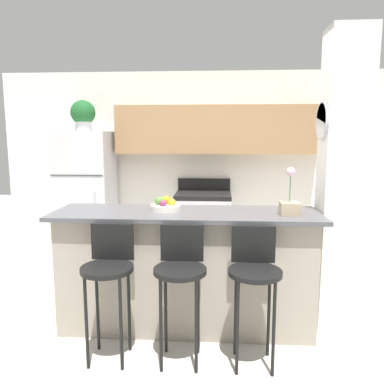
{
  "coord_description": "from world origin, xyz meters",
  "views": [
    {
      "loc": [
        0.26,
        -3.1,
        1.68
      ],
      "look_at": [
        0.0,
        0.77,
        1.09
      ],
      "focal_mm": 35.0,
      "sensor_mm": 36.0,
      "label": 1
    }
  ],
  "objects_px": {
    "stove_range": "(203,225)",
    "bar_stool_left": "(109,270)",
    "potted_plant_on_fridge": "(83,115)",
    "fruit_bowl": "(165,206)",
    "refrigerator": "(86,195)",
    "bar_stool_mid": "(181,272)",
    "orchid_vase": "(290,204)",
    "bar_stool_right": "(254,274)"
  },
  "relations": [
    {
      "from": "bar_stool_left",
      "to": "orchid_vase",
      "type": "distance_m",
      "value": 1.52
    },
    {
      "from": "refrigerator",
      "to": "fruit_bowl",
      "type": "distance_m",
      "value": 2.26
    },
    {
      "from": "bar_stool_left",
      "to": "potted_plant_on_fridge",
      "type": "bearing_deg",
      "value": 112.8
    },
    {
      "from": "refrigerator",
      "to": "stove_range",
      "type": "height_order",
      "value": "refrigerator"
    },
    {
      "from": "bar_stool_left",
      "to": "bar_stool_mid",
      "type": "xyz_separation_m",
      "value": [
        0.54,
        0.0,
        0.0
      ]
    },
    {
      "from": "bar_stool_left",
      "to": "orchid_vase",
      "type": "xyz_separation_m",
      "value": [
        1.39,
        0.43,
        0.44
      ]
    },
    {
      "from": "bar_stool_mid",
      "to": "bar_stool_right",
      "type": "bearing_deg",
      "value": 0.0
    },
    {
      "from": "stove_range",
      "to": "fruit_bowl",
      "type": "relative_size",
      "value": 4.18
    },
    {
      "from": "bar_stool_mid",
      "to": "orchid_vase",
      "type": "height_order",
      "value": "orchid_vase"
    },
    {
      "from": "potted_plant_on_fridge",
      "to": "orchid_vase",
      "type": "bearing_deg",
      "value": -38.96
    },
    {
      "from": "fruit_bowl",
      "to": "refrigerator",
      "type": "bearing_deg",
      "value": 126.58
    },
    {
      "from": "fruit_bowl",
      "to": "bar_stool_left",
      "type": "bearing_deg",
      "value": -123.3
    },
    {
      "from": "stove_range",
      "to": "potted_plant_on_fridge",
      "type": "height_order",
      "value": "potted_plant_on_fridge"
    },
    {
      "from": "stove_range",
      "to": "potted_plant_on_fridge",
      "type": "distance_m",
      "value": 2.18
    },
    {
      "from": "refrigerator",
      "to": "bar_stool_left",
      "type": "bearing_deg",
      "value": -67.2
    },
    {
      "from": "refrigerator",
      "to": "bar_stool_mid",
      "type": "xyz_separation_m",
      "value": [
        1.52,
        -2.34,
        -0.18
      ]
    },
    {
      "from": "bar_stool_right",
      "to": "potted_plant_on_fridge",
      "type": "height_order",
      "value": "potted_plant_on_fridge"
    },
    {
      "from": "stove_range",
      "to": "fruit_bowl",
      "type": "bearing_deg",
      "value": -98.11
    },
    {
      "from": "bar_stool_left",
      "to": "orchid_vase",
      "type": "bearing_deg",
      "value": 17.12
    },
    {
      "from": "stove_range",
      "to": "bar_stool_mid",
      "type": "relative_size",
      "value": 1.06
    },
    {
      "from": "refrigerator",
      "to": "bar_stool_left",
      "type": "distance_m",
      "value": 2.55
    },
    {
      "from": "bar_stool_mid",
      "to": "potted_plant_on_fridge",
      "type": "distance_m",
      "value": 3.07
    },
    {
      "from": "bar_stool_right",
      "to": "potted_plant_on_fridge",
      "type": "distance_m",
      "value": 3.36
    },
    {
      "from": "stove_range",
      "to": "bar_stool_mid",
      "type": "distance_m",
      "value": 2.38
    },
    {
      "from": "stove_range",
      "to": "bar_stool_left",
      "type": "bearing_deg",
      "value": -104.56
    },
    {
      "from": "bar_stool_left",
      "to": "potted_plant_on_fridge",
      "type": "height_order",
      "value": "potted_plant_on_fridge"
    },
    {
      "from": "potted_plant_on_fridge",
      "to": "fruit_bowl",
      "type": "relative_size",
      "value": 1.61
    },
    {
      "from": "refrigerator",
      "to": "bar_stool_right",
      "type": "height_order",
      "value": "refrigerator"
    },
    {
      "from": "potted_plant_on_fridge",
      "to": "orchid_vase",
      "type": "relative_size",
      "value": 1.06
    },
    {
      "from": "refrigerator",
      "to": "bar_stool_mid",
      "type": "distance_m",
      "value": 2.8
    },
    {
      "from": "bar_stool_right",
      "to": "potted_plant_on_fridge",
      "type": "relative_size",
      "value": 2.45
    },
    {
      "from": "fruit_bowl",
      "to": "stove_range",
      "type": "bearing_deg",
      "value": 81.89
    },
    {
      "from": "stove_range",
      "to": "bar_stool_left",
      "type": "distance_m",
      "value": 2.45
    },
    {
      "from": "bar_stool_mid",
      "to": "fruit_bowl",
      "type": "bearing_deg",
      "value": 108.63
    },
    {
      "from": "stove_range",
      "to": "bar_stool_right",
      "type": "height_order",
      "value": "stove_range"
    },
    {
      "from": "stove_range",
      "to": "potted_plant_on_fridge",
      "type": "relative_size",
      "value": 2.6
    },
    {
      "from": "stove_range",
      "to": "orchid_vase",
      "type": "xyz_separation_m",
      "value": [
        0.77,
        -1.94,
        0.66
      ]
    },
    {
      "from": "stove_range",
      "to": "bar_stool_right",
      "type": "xyz_separation_m",
      "value": [
        0.46,
        -2.37,
        0.22
      ]
    },
    {
      "from": "bar_stool_right",
      "to": "potted_plant_on_fridge",
      "type": "xyz_separation_m",
      "value": [
        -2.06,
        2.34,
        1.26
      ]
    },
    {
      "from": "refrigerator",
      "to": "potted_plant_on_fridge",
      "type": "height_order",
      "value": "potted_plant_on_fridge"
    },
    {
      "from": "stove_range",
      "to": "fruit_bowl",
      "type": "height_order",
      "value": "fruit_bowl"
    },
    {
      "from": "refrigerator",
      "to": "orchid_vase",
      "type": "xyz_separation_m",
      "value": [
        2.37,
        -1.92,
        0.26
      ]
    }
  ]
}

